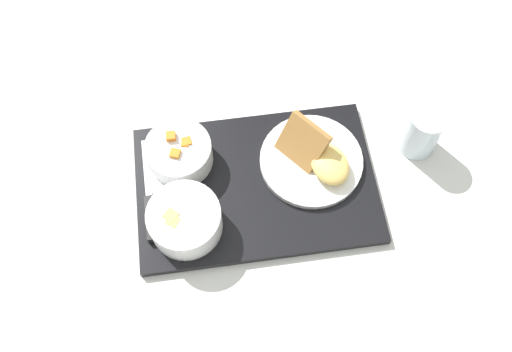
% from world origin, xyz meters
% --- Properties ---
extents(ground_plane, '(4.00, 4.00, 0.00)m').
position_xyz_m(ground_plane, '(0.00, 0.00, 0.00)').
color(ground_plane, silver).
extents(serving_tray, '(0.48, 0.34, 0.02)m').
position_xyz_m(serving_tray, '(0.00, 0.00, 0.01)').
color(serving_tray, black).
rests_on(serving_tray, ground_plane).
extents(bowl_salad, '(0.12, 0.12, 0.06)m').
position_xyz_m(bowl_salad, '(-0.14, 0.05, 0.05)').
color(bowl_salad, white).
rests_on(bowl_salad, serving_tray).
extents(bowl_soup, '(0.13, 0.13, 0.06)m').
position_xyz_m(bowl_soup, '(-0.12, -0.08, 0.05)').
color(bowl_soup, white).
rests_on(bowl_soup, serving_tray).
extents(plate_main, '(0.19, 0.19, 0.08)m').
position_xyz_m(plate_main, '(0.11, 0.04, 0.03)').
color(plate_main, white).
rests_on(plate_main, serving_tray).
extents(knife, '(0.04, 0.21, 0.02)m').
position_xyz_m(knife, '(-0.19, -0.05, 0.02)').
color(knife, silver).
rests_on(knife, serving_tray).
extents(spoon, '(0.05, 0.16, 0.01)m').
position_xyz_m(spoon, '(-0.18, -0.02, 0.02)').
color(spoon, silver).
rests_on(spoon, serving_tray).
extents(glass_water, '(0.07, 0.07, 0.10)m').
position_xyz_m(glass_water, '(0.31, 0.09, 0.05)').
color(glass_water, silver).
rests_on(glass_water, ground_plane).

